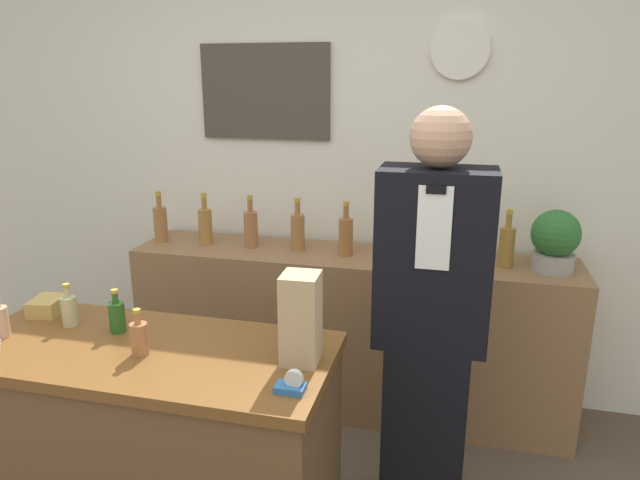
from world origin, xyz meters
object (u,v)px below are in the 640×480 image
at_px(shopkeeper, 430,327).
at_px(potted_plant, 555,240).
at_px(paper_bag, 301,319).
at_px(tape_dispenser, 292,385).

xyz_separation_m(shopkeeper, potted_plant, (0.55, 0.72, 0.20)).
bearing_deg(potted_plant, paper_bag, -128.14).
bearing_deg(tape_dispenser, paper_bag, 97.18).
relative_size(shopkeeper, potted_plant, 5.64).
height_order(potted_plant, paper_bag, paper_bag).
relative_size(shopkeeper, paper_bag, 5.62).
xyz_separation_m(shopkeeper, tape_dispenser, (-0.37, -0.67, 0.07)).
height_order(potted_plant, tape_dispenser, potted_plant).
bearing_deg(paper_bag, tape_dispenser, -82.82).
bearing_deg(shopkeeper, potted_plant, 52.97).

